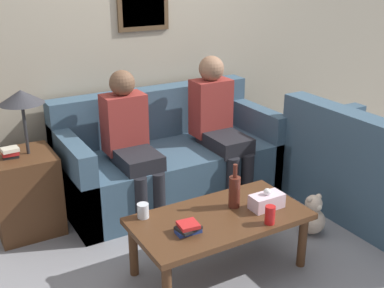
# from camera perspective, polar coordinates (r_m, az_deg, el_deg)

# --- Properties ---
(ground_plane) EXTENTS (16.00, 16.00, 0.00)m
(ground_plane) POSITION_cam_1_polar(r_m,az_deg,el_deg) (4.02, 0.81, -8.61)
(ground_plane) COLOR gray
(wall_back) EXTENTS (9.00, 0.08, 2.60)m
(wall_back) POSITION_cam_1_polar(r_m,az_deg,el_deg) (4.44, -5.90, 12.03)
(wall_back) COLOR #9E937F
(wall_back) RESTS_ON ground_plane
(couch_main) EXTENTS (1.91, 0.90, 0.91)m
(couch_main) POSITION_cam_1_polar(r_m,az_deg,el_deg) (4.30, -2.79, -1.89)
(couch_main) COLOR #385166
(couch_main) RESTS_ON ground_plane
(couch_side) EXTENTS (0.90, 1.60, 0.91)m
(couch_side) POSITION_cam_1_polar(r_m,az_deg,el_deg) (4.19, 21.62, -4.05)
(couch_side) COLOR #385166
(couch_side) RESTS_ON ground_plane
(coffee_table) EXTENTS (1.16, 0.61, 0.42)m
(coffee_table) POSITION_cam_1_polar(r_m,az_deg,el_deg) (3.22, 3.29, -9.33)
(coffee_table) COLOR #4C2D19
(coffee_table) RESTS_ON ground_plane
(side_table_with_lamp) EXTENTS (0.47, 0.47, 1.12)m
(side_table_with_lamp) POSITION_cam_1_polar(r_m,az_deg,el_deg) (3.90, -19.15, -4.77)
(side_table_with_lamp) COLOR #4C2D19
(side_table_with_lamp) RESTS_ON ground_plane
(wine_bottle) EXTENTS (0.08, 0.08, 0.31)m
(wine_bottle) POSITION_cam_1_polar(r_m,az_deg,el_deg) (3.26, 5.06, -5.55)
(wine_bottle) COLOR #562319
(wine_bottle) RESTS_ON coffee_table
(drinking_glass) EXTENTS (0.08, 0.08, 0.10)m
(drinking_glass) POSITION_cam_1_polar(r_m,az_deg,el_deg) (3.16, -5.82, -7.87)
(drinking_glass) COLOR silver
(drinking_glass) RESTS_ON coffee_table
(book_stack) EXTENTS (0.16, 0.13, 0.07)m
(book_stack) POSITION_cam_1_polar(r_m,az_deg,el_deg) (2.99, -0.45, -9.90)
(book_stack) COLOR navy
(book_stack) RESTS_ON coffee_table
(soda_can) EXTENTS (0.07, 0.07, 0.12)m
(soda_can) POSITION_cam_1_polar(r_m,az_deg,el_deg) (3.11, 9.23, -8.29)
(soda_can) COLOR red
(soda_can) RESTS_ON coffee_table
(tissue_box) EXTENTS (0.23, 0.12, 0.15)m
(tissue_box) POSITION_cam_1_polar(r_m,az_deg,el_deg) (3.30, 8.84, -6.67)
(tissue_box) COLOR silver
(tissue_box) RESTS_ON coffee_table
(person_left) EXTENTS (0.34, 0.61, 1.18)m
(person_left) POSITION_cam_1_polar(r_m,az_deg,el_deg) (3.88, -7.27, 0.60)
(person_left) COLOR black
(person_left) RESTS_ON ground_plane
(person_right) EXTENTS (0.34, 0.64, 1.22)m
(person_right) POSITION_cam_1_polar(r_m,az_deg,el_deg) (4.23, 3.14, 2.77)
(person_right) COLOR black
(person_right) RESTS_ON ground_plane
(teddy_bear) EXTENTS (0.21, 0.21, 0.32)m
(teddy_bear) POSITION_cam_1_polar(r_m,az_deg,el_deg) (3.85, 14.08, -8.35)
(teddy_bear) COLOR beige
(teddy_bear) RESTS_ON ground_plane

